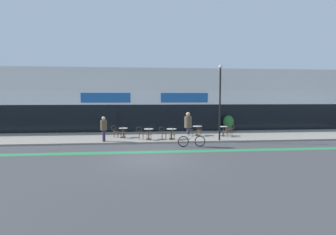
% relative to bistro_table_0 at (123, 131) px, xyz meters
% --- Properties ---
extents(ground_plane, '(120.00, 120.00, 0.00)m').
position_rel_bistro_table_0_xyz_m(ground_plane, '(1.76, -6.86, -0.62)').
color(ground_plane, '#424244').
extents(sidewalk_slab, '(40.00, 5.50, 0.12)m').
position_rel_bistro_table_0_xyz_m(sidewalk_slab, '(1.76, 0.39, -0.56)').
color(sidewalk_slab, gray).
rests_on(sidewalk_slab, ground).
extents(storefront_facade, '(40.00, 4.06, 5.74)m').
position_rel_bistro_table_0_xyz_m(storefront_facade, '(1.76, 5.10, 2.23)').
color(storefront_facade, silver).
rests_on(storefront_facade, ground).
extents(bike_lane_stripe, '(36.00, 0.70, 0.01)m').
position_rel_bistro_table_0_xyz_m(bike_lane_stripe, '(1.76, -5.10, -0.62)').
color(bike_lane_stripe, '#2D844C').
rests_on(bike_lane_stripe, ground).
extents(bistro_table_0, '(0.69, 0.69, 0.71)m').
position_rel_bistro_table_0_xyz_m(bistro_table_0, '(0.00, 0.00, 0.00)').
color(bistro_table_0, black).
rests_on(bistro_table_0, sidewalk_slab).
extents(bistro_table_1, '(0.70, 0.70, 0.75)m').
position_rel_bistro_table_0_xyz_m(bistro_table_1, '(1.90, -1.11, 0.03)').
color(bistro_table_1, black).
rests_on(bistro_table_1, sidewalk_slab).
extents(bistro_table_2, '(0.72, 0.72, 0.75)m').
position_rel_bistro_table_0_xyz_m(bistro_table_2, '(3.56, -1.19, 0.03)').
color(bistro_table_2, black).
rests_on(bistro_table_2, sidewalk_slab).
extents(bistro_table_3, '(0.76, 0.76, 0.74)m').
position_rel_bistro_table_0_xyz_m(bistro_table_3, '(5.82, 0.46, 0.03)').
color(bistro_table_3, black).
rests_on(bistro_table_3, sidewalk_slab).
extents(bistro_table_4, '(0.71, 0.71, 0.75)m').
position_rel_bistro_table_0_xyz_m(bistro_table_4, '(7.80, -0.04, 0.03)').
color(bistro_table_4, black).
rests_on(bistro_table_4, sidewalk_slab).
extents(cafe_chair_0_near, '(0.42, 0.59, 0.90)m').
position_rel_bistro_table_0_xyz_m(cafe_chair_0_near, '(-0.00, -0.63, 0.01)').
color(cafe_chair_0_near, '#4C3823').
rests_on(cafe_chair_0_near, sidewalk_slab).
extents(cafe_chair_0_side, '(0.60, 0.44, 0.90)m').
position_rel_bistro_table_0_xyz_m(cafe_chair_0_side, '(-0.63, 0.01, 0.01)').
color(cafe_chair_0_side, '#4C3823').
rests_on(cafe_chair_0_side, sidewalk_slab).
extents(cafe_chair_1_near, '(0.41, 0.58, 0.90)m').
position_rel_bistro_table_0_xyz_m(cafe_chair_1_near, '(1.90, -1.73, 0.01)').
color(cafe_chair_1_near, '#4C3823').
rests_on(cafe_chair_1_near, sidewalk_slab).
extents(cafe_chair_1_side, '(0.59, 0.42, 0.90)m').
position_rel_bistro_table_0_xyz_m(cafe_chair_1_side, '(1.28, -1.10, 0.01)').
color(cafe_chair_1_side, '#4C3823').
rests_on(cafe_chair_1_side, sidewalk_slab).
extents(cafe_chair_2_near, '(0.44, 0.59, 0.90)m').
position_rel_bistro_table_0_xyz_m(cafe_chair_2_near, '(3.57, -1.81, 0.01)').
color(cafe_chair_2_near, '#4C3823').
rests_on(cafe_chair_2_near, sidewalk_slab).
extents(cafe_chair_2_side, '(0.58, 0.42, 0.90)m').
position_rel_bistro_table_0_xyz_m(cafe_chair_2_side, '(2.93, -1.19, 0.01)').
color(cafe_chair_2_side, '#4C3823').
rests_on(cafe_chair_2_side, sidewalk_slab).
extents(cafe_chair_3_near, '(0.44, 0.59, 0.90)m').
position_rel_bistro_table_0_xyz_m(cafe_chair_3_near, '(5.83, -0.16, 0.01)').
color(cafe_chair_3_near, '#4C3823').
rests_on(cafe_chair_3_near, sidewalk_slab).
extents(cafe_chair_3_side, '(0.59, 0.43, 0.90)m').
position_rel_bistro_table_0_xyz_m(cafe_chair_3_side, '(5.20, 0.46, 0.01)').
color(cafe_chair_3_side, '#4C3823').
rests_on(cafe_chair_3_side, sidewalk_slab).
extents(cafe_chair_4_near, '(0.43, 0.59, 0.90)m').
position_rel_bistro_table_0_xyz_m(cafe_chair_4_near, '(7.79, -0.67, 0.01)').
color(cafe_chair_4_near, '#4C3823').
rests_on(cafe_chair_4_near, sidewalk_slab).
extents(cafe_chair_4_side, '(0.59, 0.43, 0.90)m').
position_rel_bistro_table_0_xyz_m(cafe_chair_4_side, '(8.42, -0.03, 0.01)').
color(cafe_chair_4_side, '#4C3823').
rests_on(cafe_chair_4_side, sidewalk_slab).
extents(planter_pot, '(0.94, 0.94, 1.42)m').
position_rel_bistro_table_0_xyz_m(planter_pot, '(9.11, 2.56, 0.27)').
color(planter_pot, '#4C4C51').
rests_on(planter_pot, sidewalk_slab).
extents(lamp_post, '(0.26, 0.26, 5.29)m').
position_rel_bistro_table_0_xyz_m(lamp_post, '(6.87, -2.11, 2.54)').
color(lamp_post, black).
rests_on(lamp_post, sidewalk_slab).
extents(cyclist_0, '(1.78, 0.49, 2.22)m').
position_rel_bistro_table_0_xyz_m(cyclist_0, '(4.38, -3.73, 0.69)').
color(cyclist_0, black).
rests_on(cyclist_0, ground).
extents(pedestrian_near_end, '(0.50, 0.50, 1.72)m').
position_rel_bistro_table_0_xyz_m(pedestrian_near_end, '(-1.20, -1.80, 0.52)').
color(pedestrian_near_end, '#382D47').
rests_on(pedestrian_near_end, sidewalk_slab).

